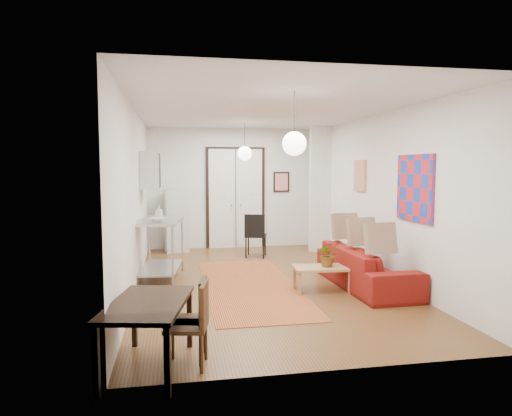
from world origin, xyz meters
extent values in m
plane|color=brown|center=(0.00, 0.00, 0.00)|extent=(7.00, 7.00, 0.00)
cube|color=silver|center=(0.00, 0.00, 2.90)|extent=(4.20, 7.00, 0.02)
cube|color=silver|center=(0.00, 3.50, 1.45)|extent=(4.20, 0.02, 2.90)
cube|color=silver|center=(0.00, -3.50, 1.45)|extent=(4.20, 0.02, 2.90)
cube|color=silver|center=(-2.10, 0.00, 1.45)|extent=(0.02, 7.00, 2.90)
cube|color=silver|center=(2.10, 0.00, 1.45)|extent=(0.02, 7.00, 2.90)
cube|color=white|center=(0.00, 3.46, 1.20)|extent=(1.44, 0.06, 2.50)
cube|color=silver|center=(1.85, 2.55, 1.45)|extent=(0.50, 0.10, 2.90)
cube|color=silver|center=(-1.92, 1.50, 1.90)|extent=(0.35, 1.00, 0.70)
cube|color=red|center=(2.08, -1.25, 1.65)|extent=(0.05, 1.00, 1.00)
cube|color=beige|center=(2.08, 0.80, 1.80)|extent=(0.05, 0.50, 0.60)
cube|color=red|center=(1.15, 3.47, 1.60)|extent=(0.40, 0.03, 0.50)
cube|color=#9C7141|center=(-2.07, 2.00, 1.95)|extent=(0.03, 0.44, 0.54)
sphere|color=white|center=(0.00, 2.00, 2.25)|extent=(0.30, 0.30, 0.30)
cylinder|color=black|center=(0.00, 2.00, 2.65)|extent=(0.01, 0.01, 0.50)
sphere|color=white|center=(0.00, -2.00, 2.25)|extent=(0.30, 0.30, 0.30)
cylinder|color=black|center=(0.00, -2.00, 2.65)|extent=(0.01, 0.01, 0.50)
cube|color=#B05E2C|center=(-0.27, -0.22, 0.00)|extent=(1.49, 3.95, 0.01)
imported|color=maroon|center=(1.59, -0.64, 0.33)|extent=(0.95, 2.29, 0.66)
cube|color=#AE8152|center=(0.80, -0.77, 0.38)|extent=(0.93, 0.56, 0.04)
cube|color=#AE8152|center=(0.40, -0.97, 0.18)|extent=(0.05, 0.05, 0.36)
cube|color=#AE8152|center=(1.19, -0.97, 0.18)|extent=(0.05, 0.05, 0.36)
cube|color=#AE8152|center=(0.40, -0.57, 0.18)|extent=(0.05, 0.05, 0.36)
cube|color=#AE8152|center=(1.19, -0.57, 0.18)|extent=(0.05, 0.05, 0.36)
imported|color=#325C29|center=(0.90, -0.77, 0.59)|extent=(0.37, 0.33, 0.39)
cube|color=#A8AAAC|center=(-1.74, 0.49, 1.03)|extent=(0.87, 1.46, 0.05)
cube|color=#A8AAAC|center=(-1.74, 0.49, 0.21)|extent=(0.83, 1.41, 0.03)
cylinder|color=#A8AAAC|center=(-2.04, -0.16, 0.52)|extent=(0.04, 0.04, 1.03)
cylinder|color=#A8AAAC|center=(-1.43, -0.16, 0.52)|extent=(0.04, 0.04, 1.03)
cylinder|color=#A8AAAC|center=(-2.04, 1.14, 0.52)|extent=(0.04, 0.04, 1.03)
cylinder|color=#A8AAAC|center=(-1.43, 1.14, 0.52)|extent=(0.04, 0.04, 1.03)
imported|color=white|center=(-1.75, 0.19, 1.09)|extent=(0.31, 0.31, 0.06)
imported|color=teal|center=(-1.75, 0.74, 1.17)|extent=(0.12, 0.13, 0.22)
cube|color=silver|center=(-1.43, 3.15, 0.73)|extent=(0.58, 0.58, 1.45)
cube|color=black|center=(-1.75, -3.15, 0.65)|extent=(0.92, 1.33, 0.04)
cube|color=black|center=(-2.05, -3.71, 0.31)|extent=(0.06, 0.06, 0.62)
cube|color=black|center=(-1.45, -3.71, 0.31)|extent=(0.06, 0.06, 0.62)
cube|color=black|center=(-2.05, -2.59, 0.31)|extent=(0.06, 0.06, 0.62)
cube|color=black|center=(-1.45, -2.59, 0.31)|extent=(0.06, 0.06, 0.62)
cube|color=#3B2312|center=(-1.39, -2.98, 0.40)|extent=(0.47, 0.45, 0.04)
cube|color=#3B2312|center=(-1.39, -2.80, 0.63)|extent=(0.12, 0.38, 0.42)
cylinder|color=#3B2312|center=(-1.55, -3.15, 0.20)|extent=(0.03, 0.03, 0.40)
cylinder|color=#3B2312|center=(-1.23, -3.15, 0.20)|extent=(0.03, 0.03, 0.40)
cylinder|color=#3B2312|center=(-1.55, -2.81, 0.20)|extent=(0.03, 0.03, 0.40)
cylinder|color=#3B2312|center=(-1.23, -2.81, 0.20)|extent=(0.03, 0.03, 0.40)
cube|color=#3B2312|center=(-1.39, -3.15, 0.40)|extent=(0.47, 0.45, 0.04)
cube|color=#3B2312|center=(-1.39, -2.97, 0.63)|extent=(0.12, 0.38, 0.42)
cylinder|color=#3B2312|center=(-1.55, -3.32, 0.20)|extent=(0.03, 0.03, 0.40)
cylinder|color=#3B2312|center=(-1.23, -3.32, 0.20)|extent=(0.03, 0.03, 0.40)
cylinder|color=#3B2312|center=(-1.55, -2.98, 0.20)|extent=(0.03, 0.03, 0.40)
cylinder|color=#3B2312|center=(-1.23, -2.98, 0.20)|extent=(0.03, 0.03, 0.40)
cube|color=black|center=(0.27, 2.18, 0.47)|extent=(0.55, 0.55, 0.04)
cube|color=black|center=(0.27, 2.38, 0.72)|extent=(0.43, 0.17, 0.47)
cylinder|color=black|center=(0.08, 2.00, 0.23)|extent=(0.03, 0.03, 0.47)
cylinder|color=black|center=(0.46, 2.00, 0.23)|extent=(0.03, 0.03, 0.47)
cylinder|color=black|center=(0.08, 2.37, 0.23)|extent=(0.03, 0.03, 0.47)
cylinder|color=black|center=(0.46, 2.37, 0.23)|extent=(0.03, 0.03, 0.47)
camera|label=1|loc=(-1.49, -7.54, 1.95)|focal=32.00mm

